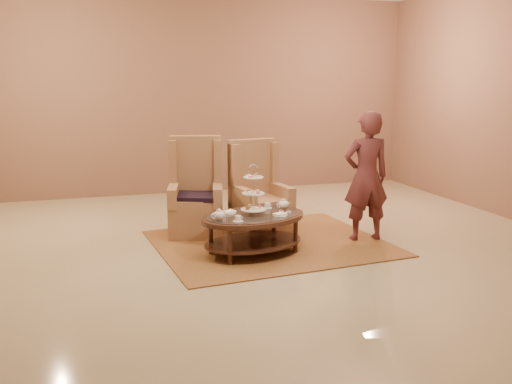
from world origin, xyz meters
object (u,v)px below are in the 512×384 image
object	(u,v)px
armchair_right	(258,202)
person	(366,177)
armchair_left	(196,201)
tea_table	(253,222)

from	to	relation	value
armchair_right	person	world-z (taller)	person
armchair_left	armchair_right	size ratio (longest dim) A/B	1.04
armchair_left	armchair_right	world-z (taller)	armchair_left
tea_table	armchair_left	xyz separation A→B (m)	(-0.46, 1.13, 0.04)
tea_table	armchair_right	world-z (taller)	armchair_right
armchair_right	person	size ratio (longest dim) A/B	0.75
armchair_left	person	world-z (taller)	person
tea_table	armchair_right	xyz separation A→B (m)	(0.35, 0.92, 0.03)
armchair_left	armchair_right	bearing A→B (deg)	-1.32
armchair_right	tea_table	bearing A→B (deg)	-119.71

